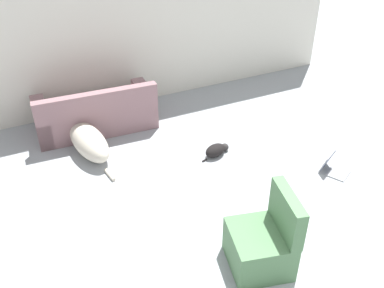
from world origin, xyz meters
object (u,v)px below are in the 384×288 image
laptop_open (332,166)px  cat (216,150)px  side_chair (264,243)px  dog (87,140)px  couch (96,114)px

laptop_open → cat: bearing=112.4°
side_chair → laptop_open: bearing=131.9°
dog → side_chair: size_ratio=1.76×
dog → cat: dog is taller
cat → laptop_open: laptop_open is taller
dog → laptop_open: 3.38m
couch → side_chair: 3.48m
laptop_open → side_chair: 1.97m
couch → dog: bearing=66.8°
couch → dog: (-0.28, -0.57, -0.07)m
laptop_open → side_chair: bearing=-179.4°
couch → dog: 0.64m
side_chair → cat: bearing=178.6°
laptop_open → couch: bearing=108.1°
dog → side_chair: (1.08, -2.82, 0.10)m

